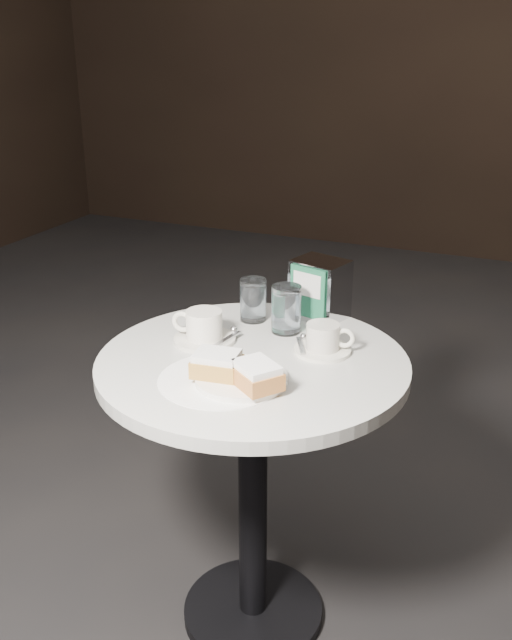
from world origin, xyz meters
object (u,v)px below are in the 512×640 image
object	(u,v)px
beignet_plate	(239,374)
water_glass_right	(286,310)
coffee_cup_right	(323,340)
water_glass_left	(253,300)
napkin_dispenser	(320,289)
coffee_cup_left	(204,328)
cafe_table	(253,435)

from	to	relation	value
beignet_plate	water_glass_right	world-z (taller)	water_glass_right
coffee_cup_right	water_glass_left	bearing A→B (deg)	140.74
coffee_cup_right	napkin_dispenser	bearing A→B (deg)	99.33
coffee_cup_left	cafe_table	bearing A→B (deg)	-22.35
cafe_table	coffee_cup_left	world-z (taller)	coffee_cup_left
coffee_cup_left	water_glass_left	size ratio (longest dim) A/B	1.51
beignet_plate	coffee_cup_right	world-z (taller)	coffee_cup_right
napkin_dispenser	cafe_table	bearing A→B (deg)	-84.96
coffee_cup_right	cafe_table	bearing A→B (deg)	-156.51
napkin_dispenser	beignet_plate	bearing A→B (deg)	-78.51
cafe_table	coffee_cup_right	xyz separation A→B (m)	(0.13, 0.09, 0.23)
water_glass_right	water_glass_left	bearing A→B (deg)	160.07
cafe_table	coffee_cup_left	size ratio (longest dim) A/B	4.61
coffee_cup_right	water_glass_left	distance (m)	0.25
coffee_cup_left	water_glass_left	world-z (taller)	water_glass_left
coffee_cup_left	coffee_cup_right	bearing A→B (deg)	4.80
coffee_cup_left	water_glass_right	size ratio (longest dim) A/B	1.39
cafe_table	napkin_dispenser	xyz separation A→B (m)	(0.06, 0.30, 0.27)
cafe_table	water_glass_left	distance (m)	0.34
beignet_plate	coffee_cup_right	bearing A→B (deg)	63.69
beignet_plate	water_glass_left	xyz separation A→B (m)	(-0.11, 0.34, 0.03)
coffee_cup_right	napkin_dispenser	size ratio (longest dim) A/B	1.02
coffee_cup_left	water_glass_right	world-z (taller)	water_glass_right
cafe_table	coffee_cup_right	size ratio (longest dim) A/B	4.83
beignet_plate	napkin_dispenser	world-z (taller)	napkin_dispenser
water_glass_left	napkin_dispenser	bearing A→B (deg)	30.03
beignet_plate	water_glass_left	world-z (taller)	water_glass_left
cafe_table	coffee_cup_right	bearing A→B (deg)	35.23
cafe_table	water_glass_right	bearing A→B (deg)	85.50
cafe_table	coffee_cup_right	distance (m)	0.28
coffee_cup_left	beignet_plate	bearing A→B (deg)	-51.44
cafe_table	coffee_cup_right	world-z (taller)	coffee_cup_right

